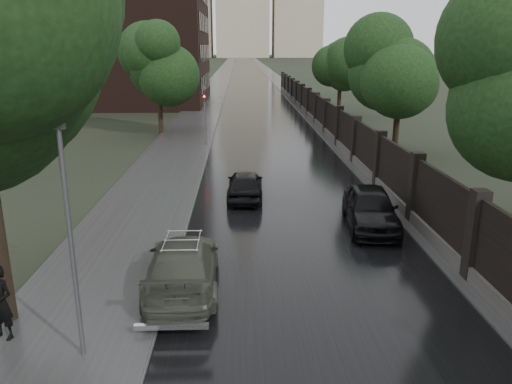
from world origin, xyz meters
name	(u,v)px	position (x,y,z in m)	size (l,w,h in m)	color
road	(245,64)	(0.00, 190.00, 0.01)	(8.00, 420.00, 0.02)	black
sidewalk_left	(229,63)	(-6.00, 190.00, 0.08)	(4.00, 420.00, 0.16)	#2D2D2D
verge_right	(259,63)	(5.50, 190.00, 0.04)	(3.00, 420.00, 0.08)	#2D2D2D
fence_right	(322,117)	(4.60, 32.01, 1.01)	(0.45, 75.72, 2.70)	#383533
tree_left_far	(158,64)	(-8.00, 30.00, 5.24)	(4.25, 4.25, 7.39)	black
tree_right_b	(400,73)	(7.50, 22.00, 4.95)	(4.08, 4.08, 7.01)	black
tree_right_c	(341,63)	(7.50, 40.00, 4.95)	(4.08, 4.08, 7.01)	black
lamp_post	(71,244)	(-5.40, 1.50, 2.67)	(0.25, 0.12, 5.11)	#59595E
traffic_light	(205,111)	(-4.30, 24.99, 2.40)	(0.16, 0.32, 4.00)	#59595E
brick_building	(97,13)	(-18.00, 52.00, 10.00)	(24.00, 18.00, 20.00)	black
volga_sedan	(183,265)	(-3.60, 4.77, 0.69)	(1.93, 4.74, 1.38)	#414738
hatchback_left	(245,185)	(-1.80, 13.17, 0.65)	(1.53, 3.80, 1.30)	black
car_right_near	(370,208)	(2.79, 9.45, 0.75)	(1.77, 4.41, 1.50)	black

